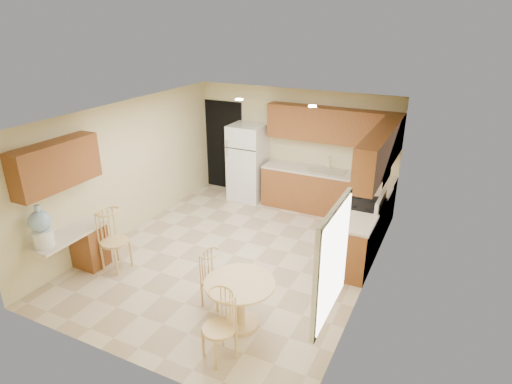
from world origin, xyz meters
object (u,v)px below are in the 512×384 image
at_px(stove, 362,226).
at_px(chair_table_a, 211,277).
at_px(chair_table_b, 215,325).
at_px(dining_table, 240,297).
at_px(chair_desk, 109,237).
at_px(refrigerator, 248,162).
at_px(water_crock, 41,228).

bearing_deg(stove, chair_table_a, -120.47).
height_order(chair_table_a, chair_table_b, chair_table_b).
height_order(stove, chair_table_a, stove).
height_order(dining_table, chair_table_b, chair_table_b).
bearing_deg(chair_desk, refrigerator, 175.38).
bearing_deg(dining_table, chair_desk, 173.83).
bearing_deg(refrigerator, chair_table_a, -70.33).
distance_m(chair_table_b, water_crock, 3.06).
bearing_deg(chair_table_b, chair_desk, 4.88).
relative_size(chair_table_a, chair_desk, 0.82).
bearing_deg(chair_desk, stove, 130.09).
distance_m(dining_table, chair_table_a, 0.58).
distance_m(refrigerator, water_crock, 4.63).
distance_m(chair_table_a, water_crock, 2.57).
xyz_separation_m(chair_table_a, water_crock, (-2.41, -0.70, 0.55)).
bearing_deg(dining_table, stove, 70.61).
height_order(refrigerator, dining_table, refrigerator).
bearing_deg(refrigerator, water_crock, -103.13).
distance_m(dining_table, water_crock, 3.07).
relative_size(chair_table_a, water_crock, 1.30).
bearing_deg(water_crock, chair_table_b, -3.53).
relative_size(chair_table_b, chair_desk, 0.89).
distance_m(refrigerator, chair_table_a, 4.05).
distance_m(refrigerator, chair_desk, 3.75).
xyz_separation_m(refrigerator, stove, (2.88, -1.22, -0.38)).
height_order(chair_table_b, water_crock, water_crock).
height_order(refrigerator, stove, refrigerator).
height_order(refrigerator, chair_desk, refrigerator).
relative_size(chair_desk, water_crock, 1.58).
xyz_separation_m(chair_table_a, chair_desk, (-1.96, 0.10, 0.11)).
bearing_deg(chair_table_a, refrigerator, -156.65).
bearing_deg(chair_desk, chair_table_b, 73.45).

